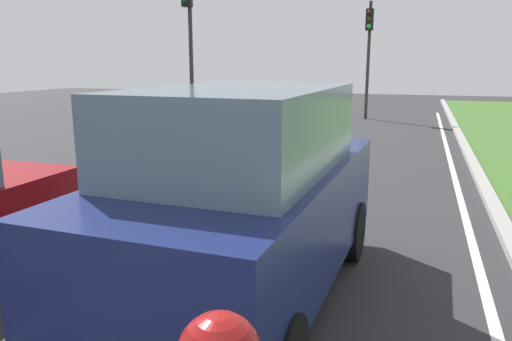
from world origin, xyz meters
name	(u,v)px	position (x,y,z in m)	size (l,w,h in m)	color
ground_plane	(284,177)	(0.00, 14.00, 0.00)	(60.00, 60.00, 0.00)	#2D2D30
lane_line_center	(255,175)	(-0.70, 14.00, 0.00)	(0.12, 32.00, 0.01)	silver
lane_line_right_edge	(458,190)	(3.60, 14.00, 0.00)	(0.12, 32.00, 0.01)	silver
curb_right	(486,190)	(4.10, 14.00, 0.06)	(0.24, 48.00, 0.12)	#9E9B93
car_suv_ahead	(245,197)	(1.12, 8.30, 1.17)	(2.10, 4.57, 2.28)	navy
traffic_light_overhead_left	(189,27)	(-4.91, 19.46, 3.67)	(0.32, 0.50, 5.39)	#2D2D2D
traffic_light_far_median	(369,41)	(0.45, 26.10, 3.38)	(0.32, 0.50, 5.06)	#2D2D2D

